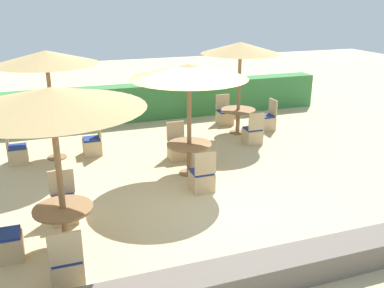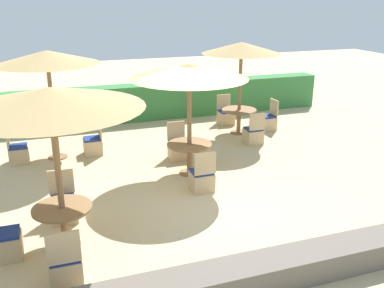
# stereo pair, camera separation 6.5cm
# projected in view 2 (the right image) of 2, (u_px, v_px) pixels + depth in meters

# --- Properties ---
(ground_plane) EXTENTS (40.00, 40.00, 0.00)m
(ground_plane) POSITION_uv_depth(u_px,v_px,m) (201.00, 193.00, 9.00)
(ground_plane) COLOR #C6B284
(hedge_row) EXTENTS (13.00, 0.70, 1.17)m
(hedge_row) POSITION_uv_depth(u_px,v_px,m) (139.00, 102.00, 14.14)
(hedge_row) COLOR #387A3D
(hedge_row) RESTS_ON ground_plane
(stone_border) EXTENTS (10.00, 0.56, 0.42)m
(stone_border) POSITION_uv_depth(u_px,v_px,m) (276.00, 270.00, 6.15)
(stone_border) COLOR #6B6056
(stone_border) RESTS_ON ground_plane
(parasol_center) EXTENTS (2.59, 2.59, 2.56)m
(parasol_center) POSITION_uv_depth(u_px,v_px,m) (189.00, 72.00, 9.22)
(parasol_center) COLOR olive
(parasol_center) RESTS_ON ground_plane
(round_table_center) EXTENTS (1.03, 1.03, 0.74)m
(round_table_center) POSITION_uv_depth(u_px,v_px,m) (189.00, 150.00, 9.82)
(round_table_center) COLOR olive
(round_table_center) RESTS_ON ground_plane
(patio_chair_center_south) EXTENTS (0.46, 0.46, 0.93)m
(patio_chair_center_south) POSITION_uv_depth(u_px,v_px,m) (202.00, 179.00, 9.05)
(patio_chair_center_south) COLOR tan
(patio_chair_center_south) RESTS_ON ground_plane
(patio_chair_center_north) EXTENTS (0.46, 0.46, 0.93)m
(patio_chair_center_north) POSITION_uv_depth(u_px,v_px,m) (178.00, 149.00, 10.82)
(patio_chair_center_north) COLOR tan
(patio_chair_center_north) RESTS_ON ground_plane
(parasol_back_right) EXTENTS (2.27, 2.27, 2.69)m
(parasol_back_right) POSITION_uv_depth(u_px,v_px,m) (241.00, 48.00, 12.11)
(parasol_back_right) COLOR olive
(parasol_back_right) RESTS_ON ground_plane
(round_table_back_right) EXTENTS (1.03, 1.03, 0.73)m
(round_table_back_right) POSITION_uv_depth(u_px,v_px,m) (239.00, 115.00, 12.75)
(round_table_back_right) COLOR olive
(round_table_back_right) RESTS_ON ground_plane
(patio_chair_back_right_east) EXTENTS (0.46, 0.46, 0.93)m
(patio_chair_back_right_east) POSITION_uv_depth(u_px,v_px,m) (268.00, 121.00, 13.19)
(patio_chair_back_right_east) COLOR tan
(patio_chair_back_right_east) RESTS_ON ground_plane
(patio_chair_back_right_south) EXTENTS (0.46, 0.46, 0.93)m
(patio_chair_back_right_south) POSITION_uv_depth(u_px,v_px,m) (253.00, 135.00, 11.93)
(patio_chair_back_right_south) COLOR tan
(patio_chair_back_right_south) RESTS_ON ground_plane
(patio_chair_back_right_north) EXTENTS (0.46, 0.46, 0.93)m
(patio_chair_back_right_north) POSITION_uv_depth(u_px,v_px,m) (226.00, 116.00, 13.75)
(patio_chair_back_right_north) COLOR tan
(patio_chair_back_right_north) RESTS_ON ground_plane
(parasol_front_left) EXTENTS (2.83, 2.83, 2.67)m
(parasol_front_left) POSITION_uv_depth(u_px,v_px,m) (50.00, 99.00, 6.31)
(parasol_front_left) COLOR olive
(parasol_front_left) RESTS_ON ground_plane
(round_table_front_left) EXTENTS (0.96, 0.96, 0.71)m
(round_table_front_left) POSITION_uv_depth(u_px,v_px,m) (63.00, 217.00, 6.95)
(round_table_front_left) COLOR olive
(round_table_front_left) RESTS_ON ground_plane
(patio_chair_front_left_south) EXTENTS (0.46, 0.46, 0.93)m
(patio_chair_front_left_south) POSITION_uv_depth(u_px,v_px,m) (66.00, 267.00, 6.13)
(patio_chair_front_left_south) COLOR tan
(patio_chair_front_left_south) RESTS_ON ground_plane
(patio_chair_front_left_west) EXTENTS (0.46, 0.46, 0.93)m
(patio_chair_front_left_west) POSITION_uv_depth(u_px,v_px,m) (5.00, 243.00, 6.72)
(patio_chair_front_left_west) COLOR tan
(patio_chair_front_left_west) RESTS_ON ground_plane
(patio_chair_front_left_north) EXTENTS (0.46, 0.46, 0.93)m
(patio_chair_front_left_north) POSITION_uv_depth(u_px,v_px,m) (64.00, 207.00, 7.86)
(patio_chair_front_left_north) COLOR tan
(patio_chair_front_left_north) RESTS_ON ground_plane
(parasol_back_left) EXTENTS (2.47, 2.47, 2.71)m
(parasol_back_left) POSITION_uv_depth(u_px,v_px,m) (47.00, 58.00, 10.15)
(parasol_back_left) COLOR olive
(parasol_back_left) RESTS_ON ground_plane
(round_table_back_left) EXTENTS (0.92, 0.92, 0.74)m
(round_table_back_left) POSITION_uv_depth(u_px,v_px,m) (56.00, 137.00, 10.80)
(round_table_back_left) COLOR olive
(round_table_back_left) RESTS_ON ground_plane
(patio_chair_back_left_west) EXTENTS (0.46, 0.46, 0.93)m
(patio_chair_back_left_west) POSITION_uv_depth(u_px,v_px,m) (18.00, 153.00, 10.56)
(patio_chair_back_left_west) COLOR tan
(patio_chair_back_left_west) RESTS_ON ground_plane
(patio_chair_back_left_east) EXTENTS (0.46, 0.46, 0.93)m
(patio_chair_back_left_east) POSITION_uv_depth(u_px,v_px,m) (94.00, 144.00, 11.14)
(patio_chair_back_left_east) COLOR tan
(patio_chair_back_left_east) RESTS_ON ground_plane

